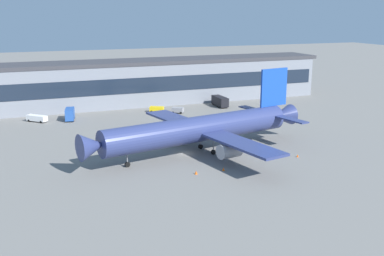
{
  "coord_description": "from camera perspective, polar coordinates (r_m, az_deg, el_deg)",
  "views": [
    {
      "loc": [
        -34.83,
        -93.86,
        31.41
      ],
      "look_at": [
        3.13,
        3.3,
        5.0
      ],
      "focal_mm": 43.2,
      "sensor_mm": 36.0,
      "label": 1
    }
  ],
  "objects": [
    {
      "name": "traffic_cone_1",
      "position": [
        105.27,
        12.9,
        -3.35
      ],
      "size": [
        0.48,
        0.48,
        0.61
      ],
      "primitive_type": "cone",
      "color": "#F2590C",
      "rests_on": "ground_plane"
    },
    {
      "name": "terminal_building",
      "position": [
        160.75,
        -8.63,
        5.53
      ],
      "size": [
        146.56,
        16.46,
        15.18
      ],
      "color": "gray",
      "rests_on": "ground_plane"
    },
    {
      "name": "ground_plane",
      "position": [
        104.93,
        -0.94,
        -3.21
      ],
      "size": [
        600.0,
        600.0,
        0.0
      ],
      "primitive_type": "plane",
      "color": "slate"
    },
    {
      "name": "fuel_truck",
      "position": [
        157.04,
        3.5,
        3.34
      ],
      "size": [
        2.88,
        8.42,
        3.35
      ],
      "color": "black",
      "rests_on": "ground_plane"
    },
    {
      "name": "stair_truck",
      "position": [
        141.45,
        -14.84,
        1.72
      ],
      "size": [
        3.51,
        6.35,
        3.55
      ],
      "color": "#2651A5",
      "rests_on": "ground_plane"
    },
    {
      "name": "traffic_cone_2",
      "position": [
        92.02,
        0.5,
        -5.52
      ],
      "size": [
        0.57,
        0.57,
        0.71
      ],
      "primitive_type": "cone",
      "color": "#F2590C",
      "rests_on": "ground_plane"
    },
    {
      "name": "baggage_tug",
      "position": [
        146.55,
        -1.8,
        2.26
      ],
      "size": [
        4.09,
        3.74,
        1.85
      ],
      "color": "gray",
      "rests_on": "ground_plane"
    },
    {
      "name": "follow_me_car",
      "position": [
        148.14,
        -4.34,
        2.36
      ],
      "size": [
        4.76,
        3.85,
        1.85
      ],
      "color": "yellow",
      "rests_on": "ground_plane"
    },
    {
      "name": "traffic_cone_0",
      "position": [
        94.22,
        3.91,
        -5.08
      ],
      "size": [
        0.56,
        0.56,
        0.7
      ],
      "primitive_type": "cone",
      "color": "#F2590C",
      "rests_on": "ground_plane"
    },
    {
      "name": "airliner",
      "position": [
        104.32,
        1.21,
        -0.08
      ],
      "size": [
        56.09,
        47.95,
        17.88
      ],
      "color": "navy",
      "rests_on": "ground_plane"
    },
    {
      "name": "belt_loader",
      "position": [
        142.2,
        -18.57,
        1.17
      ],
      "size": [
        5.97,
        5.91,
        1.95
      ],
      "color": "white",
      "rests_on": "ground_plane"
    }
  ]
}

